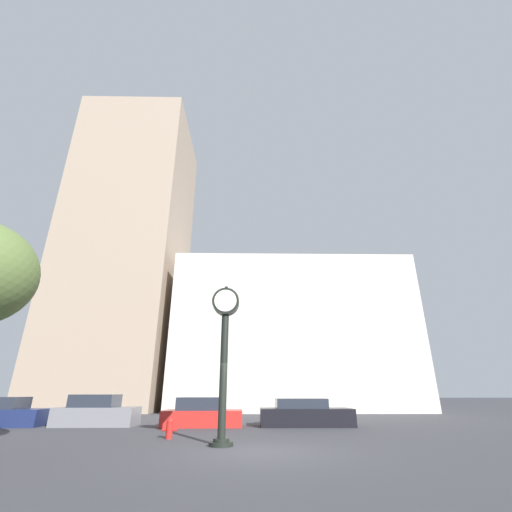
{
  "coord_description": "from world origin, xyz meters",
  "views": [
    {
      "loc": [
        -0.18,
        -11.14,
        1.59
      ],
      "look_at": [
        0.2,
        10.8,
        10.33
      ],
      "focal_mm": 24.0,
      "sensor_mm": 36.0,
      "label": 1
    }
  ],
  "objects_px": {
    "car_grey": "(97,413)",
    "car_red": "(202,414)",
    "fire_hydrant_far": "(170,428)",
    "street_clock": "(225,340)",
    "car_black": "(305,414)"
  },
  "relations": [
    {
      "from": "street_clock",
      "to": "car_red",
      "type": "xyz_separation_m",
      "value": [
        -1.49,
        6.6,
        -2.72
      ]
    },
    {
      "from": "car_grey",
      "to": "street_clock",
      "type": "bearing_deg",
      "value": -46.17
    },
    {
      "from": "car_black",
      "to": "fire_hydrant_far",
      "type": "bearing_deg",
      "value": -139.86
    },
    {
      "from": "car_grey",
      "to": "car_black",
      "type": "xyz_separation_m",
      "value": [
        10.55,
        -0.27,
        -0.07
      ]
    },
    {
      "from": "street_clock",
      "to": "car_red",
      "type": "bearing_deg",
      "value": 102.71
    },
    {
      "from": "car_grey",
      "to": "fire_hydrant_far",
      "type": "distance_m",
      "value": 7.01
    },
    {
      "from": "car_black",
      "to": "fire_hydrant_far",
      "type": "relative_size",
      "value": 6.73
    },
    {
      "from": "car_red",
      "to": "fire_hydrant_far",
      "type": "xyz_separation_m",
      "value": [
        -0.57,
        -4.75,
        -0.21
      ]
    },
    {
      "from": "car_grey",
      "to": "car_red",
      "type": "relative_size",
      "value": 1.0
    },
    {
      "from": "street_clock",
      "to": "car_grey",
      "type": "relative_size",
      "value": 1.33
    },
    {
      "from": "car_grey",
      "to": "car_red",
      "type": "distance_m",
      "value": 5.39
    },
    {
      "from": "car_black",
      "to": "fire_hydrant_far",
      "type": "height_order",
      "value": "car_black"
    },
    {
      "from": "street_clock",
      "to": "car_grey",
      "type": "distance_m",
      "value": 10.12
    },
    {
      "from": "car_grey",
      "to": "car_black",
      "type": "height_order",
      "value": "car_grey"
    },
    {
      "from": "car_red",
      "to": "fire_hydrant_far",
      "type": "height_order",
      "value": "car_red"
    }
  ]
}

